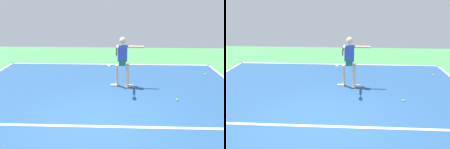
% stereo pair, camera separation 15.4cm
% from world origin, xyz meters
% --- Properties ---
extents(ground_plane, '(19.85, 19.85, 0.00)m').
position_xyz_m(ground_plane, '(0.00, 0.00, 0.00)').
color(ground_plane, '#428E4C').
extents(court_surface, '(9.78, 11.74, 0.00)m').
position_xyz_m(court_surface, '(0.00, 0.00, 0.00)').
color(court_surface, navy).
rests_on(court_surface, ground_plane).
extents(court_line_baseline_near, '(9.78, 0.10, 0.01)m').
position_xyz_m(court_line_baseline_near, '(0.00, -5.82, 0.00)').
color(court_line_baseline_near, white).
rests_on(court_line_baseline_near, ground_plane).
extents(court_line_service, '(7.33, 0.10, 0.01)m').
position_xyz_m(court_line_service, '(0.00, 0.17, 0.00)').
color(court_line_service, white).
rests_on(court_line_service, ground_plane).
extents(court_line_centre_mark, '(0.10, 0.30, 0.01)m').
position_xyz_m(court_line_centre_mark, '(0.00, -5.62, 0.00)').
color(court_line_centre_mark, white).
rests_on(court_line_centre_mark, ground_plane).
extents(tennis_player, '(1.16, 1.23, 1.84)m').
position_xyz_m(tennis_player, '(-0.64, -2.72, 1.07)').
color(tennis_player, beige).
rests_on(tennis_player, ground_plane).
extents(tennis_ball_near_player, '(0.07, 0.07, 0.07)m').
position_xyz_m(tennis_ball_near_player, '(-4.15, -4.24, 0.03)').
color(tennis_ball_near_player, '#CCE033').
rests_on(tennis_ball_near_player, ground_plane).
extents(tennis_ball_far_corner, '(0.07, 0.07, 0.07)m').
position_xyz_m(tennis_ball_far_corner, '(-2.38, -1.52, 0.03)').
color(tennis_ball_far_corner, '#CCE033').
rests_on(tennis_ball_far_corner, ground_plane).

